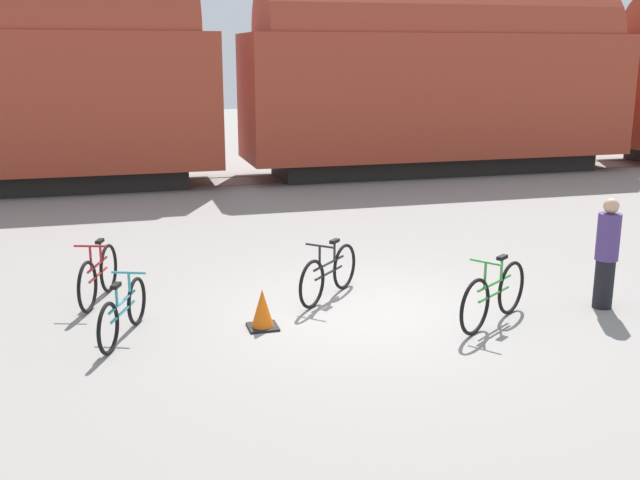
{
  "coord_description": "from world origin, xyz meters",
  "views": [
    {
      "loc": [
        -3.32,
        -9.67,
        3.62
      ],
      "look_at": [
        -0.63,
        0.0,
        1.1
      ],
      "focal_mm": 42.0,
      "sensor_mm": 36.0,
      "label": 1
    }
  ],
  "objects_px": {
    "bicycle_green": "(494,296)",
    "bicycle_teal": "(123,312)",
    "bicycle_maroon": "(98,276)",
    "person_in_purple": "(607,253)",
    "freight_train": "(230,78)",
    "bicycle_black": "(329,274)",
    "traffic_cone": "(262,310)"
  },
  "relations": [
    {
      "from": "person_in_purple",
      "to": "freight_train",
      "type": "bearing_deg",
      "value": -161.65
    },
    {
      "from": "freight_train",
      "to": "bicycle_maroon",
      "type": "height_order",
      "value": "freight_train"
    },
    {
      "from": "bicycle_maroon",
      "to": "bicycle_green",
      "type": "bearing_deg",
      "value": -25.1
    },
    {
      "from": "bicycle_maroon",
      "to": "person_in_purple",
      "type": "distance_m",
      "value": 7.44
    },
    {
      "from": "bicycle_green",
      "to": "bicycle_teal",
      "type": "bearing_deg",
      "value": 170.64
    },
    {
      "from": "freight_train",
      "to": "bicycle_black",
      "type": "relative_size",
      "value": 38.28
    },
    {
      "from": "bicycle_green",
      "to": "traffic_cone",
      "type": "bearing_deg",
      "value": 167.53
    },
    {
      "from": "bicycle_maroon",
      "to": "traffic_cone",
      "type": "distance_m",
      "value": 2.77
    },
    {
      "from": "freight_train",
      "to": "bicycle_green",
      "type": "relative_size",
      "value": 32.53
    },
    {
      "from": "bicycle_teal",
      "to": "person_in_purple",
      "type": "xyz_separation_m",
      "value": [
        6.76,
        -0.63,
        0.46
      ]
    },
    {
      "from": "bicycle_teal",
      "to": "bicycle_maroon",
      "type": "bearing_deg",
      "value": 101.07
    },
    {
      "from": "bicycle_black",
      "to": "traffic_cone",
      "type": "height_order",
      "value": "bicycle_black"
    },
    {
      "from": "traffic_cone",
      "to": "bicycle_black",
      "type": "bearing_deg",
      "value": 39.14
    },
    {
      "from": "freight_train",
      "to": "bicycle_maroon",
      "type": "bearing_deg",
      "value": -109.71
    },
    {
      "from": "freight_train",
      "to": "bicycle_black",
      "type": "distance_m",
      "value": 11.22
    },
    {
      "from": "bicycle_maroon",
      "to": "bicycle_black",
      "type": "height_order",
      "value": "bicycle_maroon"
    },
    {
      "from": "bicycle_black",
      "to": "bicycle_teal",
      "type": "bearing_deg",
      "value": -164.05
    },
    {
      "from": "bicycle_black",
      "to": "bicycle_teal",
      "type": "xyz_separation_m",
      "value": [
        -3.03,
        -0.87,
        -0.03
      ]
    },
    {
      "from": "bicycle_maroon",
      "to": "traffic_cone",
      "type": "bearing_deg",
      "value": -39.54
    },
    {
      "from": "bicycle_teal",
      "to": "person_in_purple",
      "type": "height_order",
      "value": "person_in_purple"
    },
    {
      "from": "freight_train",
      "to": "traffic_cone",
      "type": "xyz_separation_m",
      "value": [
        -1.51,
        -11.92,
        -2.68
      ]
    },
    {
      "from": "freight_train",
      "to": "person_in_purple",
      "type": "distance_m",
      "value": 13.06
    },
    {
      "from": "bicycle_maroon",
      "to": "person_in_purple",
      "type": "height_order",
      "value": "person_in_purple"
    },
    {
      "from": "traffic_cone",
      "to": "freight_train",
      "type": "bearing_deg",
      "value": 82.79
    },
    {
      "from": "bicycle_black",
      "to": "person_in_purple",
      "type": "xyz_separation_m",
      "value": [
        3.73,
        -1.49,
        0.44
      ]
    },
    {
      "from": "person_in_purple",
      "to": "bicycle_black",
      "type": "bearing_deg",
      "value": -108.97
    },
    {
      "from": "freight_train",
      "to": "bicycle_teal",
      "type": "height_order",
      "value": "freight_train"
    },
    {
      "from": "bicycle_maroon",
      "to": "bicycle_teal",
      "type": "height_order",
      "value": "bicycle_maroon"
    },
    {
      "from": "bicycle_maroon",
      "to": "bicycle_green",
      "type": "height_order",
      "value": "bicycle_green"
    },
    {
      "from": "bicycle_green",
      "to": "bicycle_maroon",
      "type": "bearing_deg",
      "value": 154.9
    },
    {
      "from": "bicycle_maroon",
      "to": "bicycle_teal",
      "type": "relative_size",
      "value": 1.02
    },
    {
      "from": "bicycle_maroon",
      "to": "bicycle_black",
      "type": "distance_m",
      "value": 3.44
    }
  ]
}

